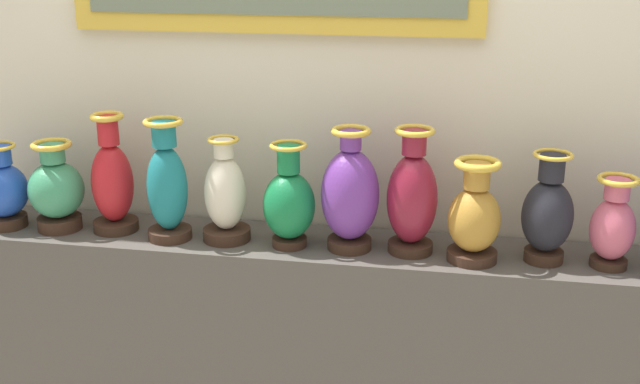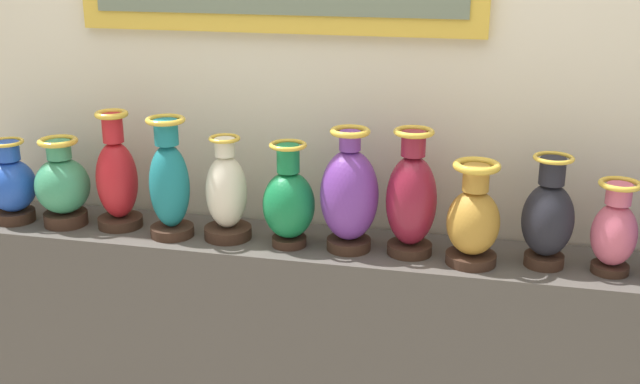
% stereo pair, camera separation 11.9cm
% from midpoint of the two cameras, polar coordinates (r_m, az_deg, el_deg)
% --- Properties ---
extents(display_shelf, '(2.62, 0.33, 0.80)m').
position_cam_midpoint_polar(display_shelf, '(2.78, 1.26, -11.39)').
color(display_shelf, '#4C4742').
rests_on(display_shelf, ground_plane).
extents(back_wall, '(5.08, 0.14, 3.09)m').
position_cam_midpoint_polar(back_wall, '(2.64, 2.38, 13.48)').
color(back_wall, beige).
rests_on(back_wall, ground_plane).
extents(vase_sapphire, '(0.17, 0.17, 0.29)m').
position_cam_midpoint_polar(vase_sapphire, '(2.93, -20.37, 0.44)').
color(vase_sapphire, '#382319').
rests_on(vase_sapphire, display_shelf).
extents(vase_jade, '(0.19, 0.19, 0.31)m').
position_cam_midpoint_polar(vase_jade, '(2.84, -17.02, 0.41)').
color(vase_jade, '#382319').
rests_on(vase_jade, display_shelf).
extents(vase_crimson, '(0.15, 0.15, 0.41)m').
position_cam_midpoint_polar(vase_crimson, '(2.76, -13.31, 0.90)').
color(vase_crimson, '#382319').
rests_on(vase_crimson, display_shelf).
extents(vase_teal, '(0.15, 0.15, 0.41)m').
position_cam_midpoint_polar(vase_teal, '(2.64, -9.59, 0.56)').
color(vase_teal, '#382319').
rests_on(vase_teal, display_shelf).
extents(vase_ivory, '(0.16, 0.16, 0.35)m').
position_cam_midpoint_polar(vase_ivory, '(2.60, -5.49, -0.26)').
color(vase_ivory, '#382319').
rests_on(vase_ivory, display_shelf).
extents(vase_emerald, '(0.17, 0.17, 0.35)m').
position_cam_midpoint_polar(vase_emerald, '(2.53, -0.93, -0.75)').
color(vase_emerald, '#382319').
rests_on(vase_emerald, display_shelf).
extents(vase_violet, '(0.19, 0.19, 0.40)m').
position_cam_midpoint_polar(vase_violet, '(2.49, 3.51, -0.26)').
color(vase_violet, '#382319').
rests_on(vase_violet, display_shelf).
extents(vase_burgundy, '(0.16, 0.16, 0.41)m').
position_cam_midpoint_polar(vase_burgundy, '(2.48, 8.01, -0.54)').
color(vase_burgundy, '#382319').
rests_on(vase_burgundy, display_shelf).
extents(vase_ochre, '(0.16, 0.16, 0.33)m').
position_cam_midpoint_polar(vase_ochre, '(2.45, 12.42, -1.98)').
color(vase_ochre, '#382319').
rests_on(vase_ochre, display_shelf).
extents(vase_onyx, '(0.16, 0.16, 0.35)m').
position_cam_midpoint_polar(vase_onyx, '(2.49, 17.52, -1.81)').
color(vase_onyx, '#382319').
rests_on(vase_onyx, display_shelf).
extents(vase_rose, '(0.13, 0.13, 0.29)m').
position_cam_midpoint_polar(vase_rose, '(2.51, 21.84, -2.65)').
color(vase_rose, '#382319').
rests_on(vase_rose, display_shelf).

